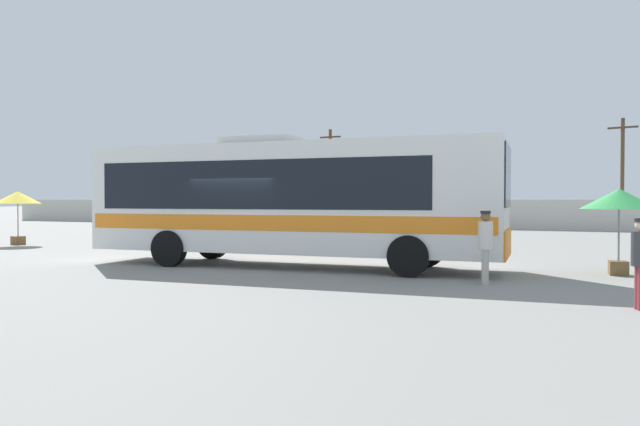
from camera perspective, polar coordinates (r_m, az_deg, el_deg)
name	(u,v)px	position (r m, az deg, el deg)	size (l,w,h in m)	color
ground_plane	(364,243)	(26.85, 4.18, -2.86)	(300.00, 300.00, 0.00)	gray
perimeter_wall	(444,214)	(42.41, 11.54, -0.08)	(80.00, 0.30, 1.93)	beige
coach_bus_white_orange	(286,197)	(17.53, -3.18, 1.46)	(12.08, 3.28, 3.72)	white
attendant_by_bus_door	(485,243)	(14.24, 15.22, -2.69)	(0.35, 0.35, 1.67)	#B7B2A8
vendor_umbrella_near_gate_yellow	(18,199)	(29.09, -26.43, 1.17)	(1.89, 1.89, 2.28)	gray
vendor_umbrella_secondary_green	(619,201)	(17.20, 26.19, 0.98)	(1.87, 1.87, 2.20)	gray
parked_car_leftmost_red	(294,216)	(42.52, -2.41, -0.29)	(4.44, 2.26, 1.49)	red
parked_car_second_red	(388,218)	(40.26, 6.41, -0.43)	(4.58, 2.12, 1.41)	red
utility_pole_near	(622,171)	(43.82, 26.44, 3.52)	(1.78, 0.54, 7.18)	#4C3823
utility_pole_far	(330,175)	(48.11, 0.97, 3.61)	(1.80, 0.29, 7.48)	#4C3823
roadside_tree_left	(258,174)	(51.58, -5.86, 3.63)	(4.36, 4.36, 5.94)	brown
roadside_tree_midleft	(369,171)	(51.11, 4.57, 3.94)	(4.47, 4.47, 6.24)	brown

